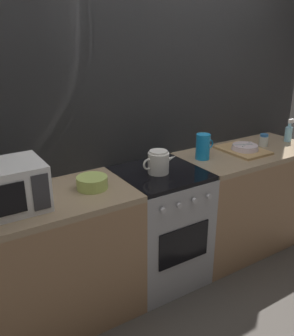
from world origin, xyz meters
The scene contains 12 objects.
ground_plane centered at (0.00, 0.00, 0.00)m, with size 8.00×8.00×0.00m, color #47423D.
back_wall centered at (0.00, 0.32, 1.20)m, with size 3.60×0.05×2.40m.
counter_left centered at (-0.90, 0.00, 0.45)m, with size 1.20×0.60×0.90m.
stove_unit centered at (0.00, 0.00, 0.45)m, with size 0.60×0.63×0.90m.
counter_right centered at (0.90, 0.00, 0.45)m, with size 1.20×0.60×0.90m.
microwave centered at (-1.08, -0.02, 1.04)m, with size 0.46×0.35×0.27m.
kettle centered at (-0.03, -0.01, 0.98)m, with size 0.28×0.15×0.17m.
mixing_bowl centered at (-0.54, -0.01, 0.94)m, with size 0.20×0.20×0.08m, color #B7D166.
pitcher centered at (0.44, 0.05, 1.00)m, with size 0.16×0.11×0.20m.
dish_pile centered at (0.84, 0.00, 0.92)m, with size 0.30×0.40×0.07m.
spice_jar centered at (1.11, 0.02, 0.95)m, with size 0.08×0.08×0.10m.
spray_bottle centered at (1.40, 0.00, 0.98)m, with size 0.08×0.06×0.20m.
Camera 1 is at (-1.40, -2.03, 1.87)m, focal length 39.38 mm.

